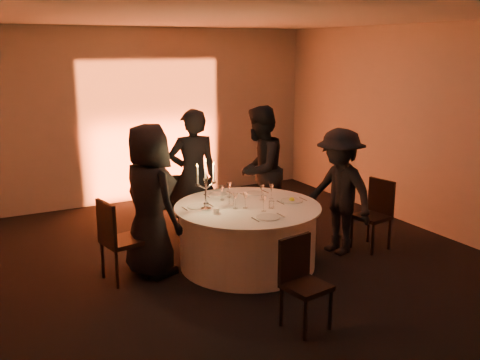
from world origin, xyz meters
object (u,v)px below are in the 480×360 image
candelabra (206,192)px  guest_right (339,192)px  chair_back_right (258,194)px  coffee_cup (216,211)px  guest_back_left (193,176)px  chair_back_left (169,201)px  chair_right (375,210)px  chair_front (301,277)px  banquet_table (248,235)px  guest_back_right (259,170)px  chair_left (116,236)px  guest_left (150,201)px

candelabra → guest_right: bearing=-8.8°
chair_back_right → coffee_cup: chair_back_right is taller
guest_back_left → chair_back_left: bearing=-44.3°
chair_right → guest_back_left: size_ratio=0.50×
chair_front → guest_back_left: bearing=80.1°
banquet_table → guest_right: bearing=-8.4°
banquet_table → chair_back_right: size_ratio=2.11×
chair_front → candelabra: (-0.25, 1.65, 0.49)m
guest_back_left → guest_back_right: (0.99, -0.12, -0.00)m
guest_back_left → coffee_cup: size_ratio=16.90×
chair_left → chair_back_left: size_ratio=1.08×
chair_right → coffee_cup: (-2.29, 0.17, 0.27)m
chair_front → guest_back_right: size_ratio=0.48×
chair_right → coffee_cup: size_ratio=8.53×
chair_front → guest_back_left: 2.75m
chair_left → chair_right: chair_left is taller
guest_back_right → coffee_cup: bearing=6.3°
chair_back_right → guest_left: (-2.06, -1.01, 0.43)m
banquet_table → chair_right: chair_right is taller
guest_back_left → guest_right: bearing=149.1°
banquet_table → guest_back_left: size_ratio=0.97×
chair_right → guest_back_left: 2.53m
guest_back_right → guest_right: bearing=75.5°
banquet_table → guest_back_right: bearing=53.5°
chair_front → coffee_cup: (-0.21, 1.45, 0.30)m
chair_front → guest_back_left: (0.04, 2.72, 0.43)m
chair_right → candelabra: (-2.32, 0.38, 0.46)m
banquet_table → guest_left: bearing=164.9°
chair_left → chair_back_right: size_ratio=1.15×
chair_left → guest_back_right: bearing=-83.2°
chair_right → coffee_cup: bearing=-104.2°
banquet_table → chair_back_left: (-0.47, 1.50, 0.12)m
chair_front → guest_right: size_ratio=0.54×
chair_back_right → candelabra: size_ratio=1.36×
chair_left → candelabra: size_ratio=1.56×
guest_back_left → guest_back_right: bearing=-175.7°
chair_front → guest_back_right: bearing=59.3°
candelabra → guest_back_left: bearing=74.7°
banquet_table → guest_left: guest_left is taller
candelabra → chair_back_right: bearing=40.6°
chair_left → candelabra: 1.15m
chair_right → guest_back_left: bearing=-135.2°
chair_back_left → guest_right: guest_right is taller
chair_front → coffee_cup: 1.49m
chair_back_right → chair_right: size_ratio=0.91×
guest_left → coffee_cup: size_ratio=16.55×
chair_front → guest_right: (1.53, 1.38, 0.33)m
chair_back_right → guest_left: guest_left is taller
guest_left → guest_back_left: guest_back_left is taller
banquet_table → chair_back_left: chair_back_left is taller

